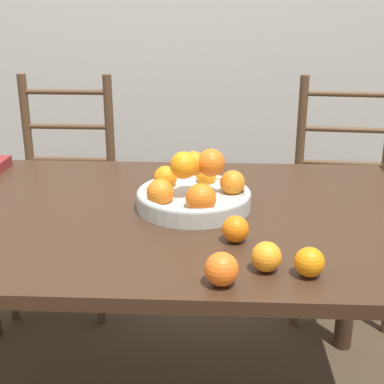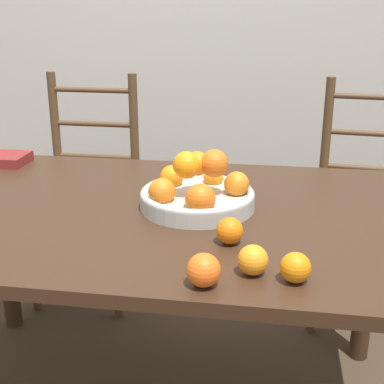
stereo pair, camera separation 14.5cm
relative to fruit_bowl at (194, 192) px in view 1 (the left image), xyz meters
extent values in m
cube|color=beige|center=(-0.14, 1.48, 0.51)|extent=(8.00, 0.06, 2.60)
cube|color=#382316|center=(-0.14, -0.02, -0.07)|extent=(1.59, 0.99, 0.03)
cylinder|color=#382316|center=(0.58, 0.39, -0.44)|extent=(0.07, 0.07, 0.70)
cylinder|color=#B2B7B2|center=(0.00, 0.00, -0.03)|extent=(0.34, 0.34, 0.04)
torus|color=#B2B7B2|center=(0.00, 0.00, -0.01)|extent=(0.34, 0.34, 0.02)
sphere|color=orange|center=(0.11, 0.02, 0.02)|extent=(0.07, 0.07, 0.07)
sphere|color=orange|center=(0.03, 0.11, 0.01)|extent=(0.06, 0.06, 0.06)
sphere|color=orange|center=(-0.09, 0.07, 0.02)|extent=(0.07, 0.07, 0.07)
sphere|color=orange|center=(-0.09, -0.06, 0.02)|extent=(0.08, 0.08, 0.08)
sphere|color=orange|center=(0.02, -0.11, 0.02)|extent=(0.08, 0.08, 0.08)
sphere|color=orange|center=(0.05, 0.00, 0.09)|extent=(0.08, 0.08, 0.08)
sphere|color=orange|center=(0.00, 0.01, 0.08)|extent=(0.07, 0.07, 0.07)
sphere|color=orange|center=(-0.03, -0.02, 0.09)|extent=(0.08, 0.08, 0.08)
sphere|color=orange|center=(0.18, -0.38, -0.02)|extent=(0.07, 0.07, 0.07)
sphere|color=orange|center=(0.11, -0.23, -0.02)|extent=(0.07, 0.07, 0.07)
sphere|color=orange|center=(0.08, -0.45, -0.01)|extent=(0.07, 0.07, 0.07)
sphere|color=orange|center=(0.27, -0.40, -0.02)|extent=(0.07, 0.07, 0.07)
cylinder|color=#513823|center=(-0.80, 0.52, -0.56)|extent=(0.04, 0.04, 0.46)
cylinder|color=#513823|center=(-0.42, 0.51, -0.56)|extent=(0.04, 0.04, 0.46)
cylinder|color=#513823|center=(-0.80, 0.88, -0.28)|extent=(0.04, 0.04, 1.01)
cylinder|color=#513823|center=(-0.42, 0.87, -0.28)|extent=(0.04, 0.04, 1.01)
cube|color=#513823|center=(-0.61, 0.70, -0.31)|extent=(0.42, 0.40, 0.04)
cylinder|color=#513823|center=(-0.61, 0.88, -0.16)|extent=(0.38, 0.03, 0.02)
cylinder|color=#513823|center=(-0.61, 0.88, -0.01)|extent=(0.38, 0.03, 0.02)
cylinder|color=#513823|center=(-0.61, 0.88, 0.15)|extent=(0.38, 0.03, 0.02)
cylinder|color=#513823|center=(0.40, 0.53, -0.56)|extent=(0.04, 0.04, 0.46)
cylinder|color=#513823|center=(0.44, 0.89, -0.28)|extent=(0.04, 0.04, 1.01)
cylinder|color=#513823|center=(0.82, 0.86, -0.28)|extent=(0.04, 0.04, 1.01)
cube|color=#513823|center=(0.61, 0.70, -0.31)|extent=(0.46, 0.44, 0.04)
cylinder|color=#513823|center=(0.63, 0.88, -0.16)|extent=(0.38, 0.06, 0.02)
cylinder|color=#513823|center=(0.63, 0.88, -0.01)|extent=(0.38, 0.06, 0.02)
cylinder|color=#513823|center=(0.63, 0.88, 0.15)|extent=(0.38, 0.06, 0.02)
camera|label=1|loc=(0.07, -1.46, 0.52)|focal=50.00mm
camera|label=2|loc=(0.21, -1.45, 0.52)|focal=50.00mm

